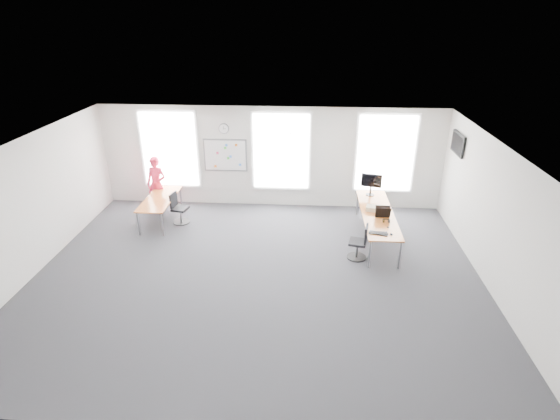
# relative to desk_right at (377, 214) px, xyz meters

# --- Properties ---
(floor) EXTENTS (10.00, 10.00, 0.00)m
(floor) POSITION_rel_desk_right_xyz_m (-2.89, -1.99, -0.69)
(floor) COLOR #2C2B31
(floor) RESTS_ON ground
(ceiling) EXTENTS (10.00, 10.00, 0.00)m
(ceiling) POSITION_rel_desk_right_xyz_m (-2.89, -1.99, 2.31)
(ceiling) COLOR white
(ceiling) RESTS_ON ground
(wall_back) EXTENTS (10.00, 0.00, 10.00)m
(wall_back) POSITION_rel_desk_right_xyz_m (-2.89, 2.01, 0.81)
(wall_back) COLOR silver
(wall_back) RESTS_ON ground
(wall_front) EXTENTS (10.00, 0.00, 10.00)m
(wall_front) POSITION_rel_desk_right_xyz_m (-2.89, -5.99, 0.81)
(wall_front) COLOR silver
(wall_front) RESTS_ON ground
(wall_left) EXTENTS (0.00, 10.00, 10.00)m
(wall_left) POSITION_rel_desk_right_xyz_m (-7.89, -1.99, 0.81)
(wall_left) COLOR silver
(wall_left) RESTS_ON ground
(wall_right) EXTENTS (0.00, 10.00, 10.00)m
(wall_right) POSITION_rel_desk_right_xyz_m (2.11, -1.99, 0.81)
(wall_right) COLOR silver
(wall_right) RESTS_ON ground
(window_left) EXTENTS (1.60, 0.06, 2.20)m
(window_left) POSITION_rel_desk_right_xyz_m (-5.89, 1.98, 1.01)
(window_left) COLOR silver
(window_left) RESTS_ON wall_back
(window_mid) EXTENTS (1.60, 0.06, 2.20)m
(window_mid) POSITION_rel_desk_right_xyz_m (-2.59, 1.98, 1.01)
(window_mid) COLOR silver
(window_mid) RESTS_ON wall_back
(window_right) EXTENTS (1.60, 0.06, 2.20)m
(window_right) POSITION_rel_desk_right_xyz_m (0.41, 1.98, 1.01)
(window_right) COLOR silver
(window_right) RESTS_ON wall_back
(desk_right) EXTENTS (0.81, 3.03, 0.74)m
(desk_right) POSITION_rel_desk_right_xyz_m (0.00, 0.00, 0.00)
(desk_right) COLOR #CC7032
(desk_right) RESTS_ON ground
(desk_left) EXTENTS (0.76, 1.91, 0.70)m
(desk_left) POSITION_rel_desk_right_xyz_m (-5.89, 0.66, -0.05)
(desk_left) COLOR #CC7032
(desk_left) RESTS_ON ground
(chair_right) EXTENTS (0.47, 0.47, 0.88)m
(chair_right) POSITION_rel_desk_right_xyz_m (-0.53, -1.04, -0.30)
(chair_right) COLOR black
(chair_right) RESTS_ON ground
(chair_left) EXTENTS (0.47, 0.47, 0.87)m
(chair_left) POSITION_rel_desk_right_xyz_m (-5.37, 0.60, -0.31)
(chair_left) COLOR black
(chair_left) RESTS_ON ground
(person) EXTENTS (0.66, 0.50, 1.64)m
(person) POSITION_rel_desk_right_xyz_m (-6.20, 1.39, 0.13)
(person) COLOR #EE284A
(person) RESTS_ON ground
(whiteboard) EXTENTS (1.20, 0.03, 0.90)m
(whiteboard) POSITION_rel_desk_right_xyz_m (-4.24, 1.98, 0.86)
(whiteboard) COLOR white
(whiteboard) RESTS_ON wall_back
(wall_clock) EXTENTS (0.30, 0.04, 0.30)m
(wall_clock) POSITION_rel_desk_right_xyz_m (-4.24, 1.98, 1.66)
(wall_clock) COLOR gray
(wall_clock) RESTS_ON wall_back
(tv) EXTENTS (0.06, 0.90, 0.55)m
(tv) POSITION_rel_desk_right_xyz_m (2.06, 1.01, 1.61)
(tv) COLOR black
(tv) RESTS_ON wall_right
(keyboard) EXTENTS (0.46, 0.29, 0.02)m
(keyboard) POSITION_rel_desk_right_xyz_m (-0.14, -1.16, 0.06)
(keyboard) COLOR black
(keyboard) RESTS_ON desk_right
(mouse) EXTENTS (0.08, 0.11, 0.04)m
(mouse) POSITION_rel_desk_right_xyz_m (0.15, -1.21, 0.07)
(mouse) COLOR black
(mouse) RESTS_ON desk_right
(lens_cap) EXTENTS (0.06, 0.06, 0.01)m
(lens_cap) POSITION_rel_desk_right_xyz_m (0.13, -0.82, 0.05)
(lens_cap) COLOR black
(lens_cap) RESTS_ON desk_right
(headphones) EXTENTS (0.17, 0.09, 0.10)m
(headphones) POSITION_rel_desk_right_xyz_m (0.12, -0.56, 0.09)
(headphones) COLOR black
(headphones) RESTS_ON desk_right
(laptop_sleeve) EXTENTS (0.37, 0.20, 0.30)m
(laptop_sleeve) POSITION_rel_desk_right_xyz_m (0.08, -0.27, 0.19)
(laptop_sleeve) COLOR black
(laptop_sleeve) RESTS_ON desk_right
(paper_stack) EXTENTS (0.40, 0.34, 0.12)m
(paper_stack) POSITION_rel_desk_right_xyz_m (-0.10, 0.13, 0.11)
(paper_stack) COLOR beige
(paper_stack) RESTS_ON desk_right
(monitor) EXTENTS (0.56, 0.23, 0.63)m
(monitor) POSITION_rel_desk_right_xyz_m (-0.05, 1.15, 0.43)
(monitor) COLOR black
(monitor) RESTS_ON desk_right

